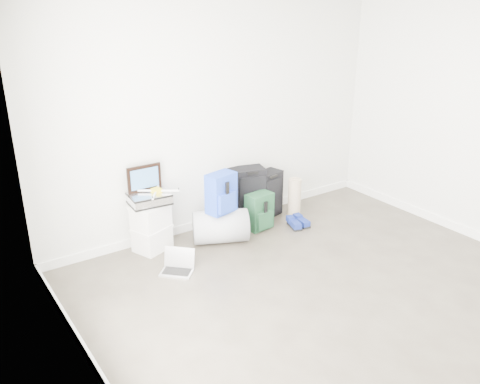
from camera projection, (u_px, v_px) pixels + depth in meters
ground at (369, 320)px, 4.51m from camera, size 5.00×5.00×0.00m
room_envelope at (388, 131)px, 3.89m from camera, size 4.52×5.02×2.71m
boxes_stack at (151, 227)px, 5.65m from camera, size 0.48×0.43×0.56m
briefcase at (149, 199)px, 5.52m from camera, size 0.45×0.35×0.12m
painting at (144, 178)px, 5.52m from camera, size 0.39×0.03×0.29m
drone at (156, 190)px, 5.52m from camera, size 0.43×0.43×0.05m
duffel_bag at (221, 226)px, 5.85m from camera, size 0.73×0.61×0.39m
blue_backpack at (222, 194)px, 5.68m from camera, size 0.36×0.30×0.46m
large_suitcase at (247, 195)px, 6.35m from camera, size 0.50×0.39×0.69m
green_backpack at (260, 212)px, 6.17m from camera, size 0.34×0.27×0.45m
carry_on at (268, 194)px, 6.50m from camera, size 0.42×0.32×0.60m
shoes at (298, 223)px, 6.29m from camera, size 0.27×0.28×0.09m
rolled_rug at (294, 197)px, 6.52m from camera, size 0.16×0.16×0.50m
laptop at (178, 266)px, 5.28m from camera, size 0.39×0.39×0.23m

